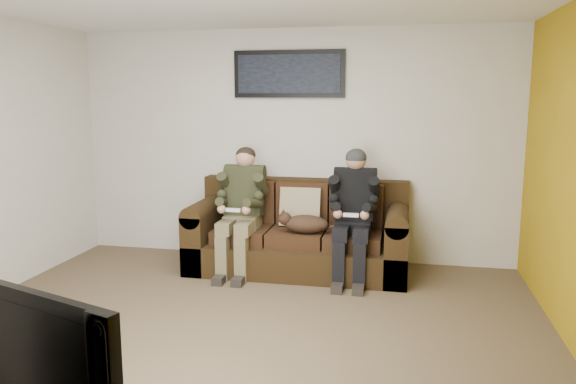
% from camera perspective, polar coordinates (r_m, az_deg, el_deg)
% --- Properties ---
extents(floor, '(5.00, 5.00, 0.00)m').
position_cam_1_polar(floor, '(4.58, -5.19, -14.29)').
color(floor, brown).
rests_on(floor, ground).
extents(wall_back, '(5.00, 0.00, 5.00)m').
position_cam_1_polar(wall_back, '(6.39, 0.48, 4.71)').
color(wall_back, beige).
rests_on(wall_back, ground).
extents(wall_front, '(5.00, 0.00, 5.00)m').
position_cam_1_polar(wall_front, '(2.21, -22.88, -5.78)').
color(wall_front, beige).
rests_on(wall_front, ground).
extents(sofa, '(2.31, 1.00, 0.94)m').
position_cam_1_polar(sofa, '(6.11, 1.20, -4.50)').
color(sofa, black).
rests_on(sofa, ground).
extents(throw_pillow, '(0.44, 0.21, 0.44)m').
position_cam_1_polar(throw_pillow, '(6.09, 1.28, -1.53)').
color(throw_pillow, tan).
rests_on(throw_pillow, sofa).
extents(throw_blanket, '(0.47, 0.23, 0.08)m').
position_cam_1_polar(throw_blanket, '(6.44, -4.45, 1.52)').
color(throw_blanket, '#C2BC8E').
rests_on(throw_blanket, sofa).
extents(person_left, '(0.51, 0.87, 1.32)m').
position_cam_1_polar(person_left, '(5.98, -4.74, -1.03)').
color(person_left, '#746948').
rests_on(person_left, sofa).
extents(person_right, '(0.51, 0.86, 1.33)m').
position_cam_1_polar(person_right, '(5.76, 6.69, -1.44)').
color(person_right, black).
rests_on(person_right, sofa).
extents(cat, '(0.66, 0.26, 0.24)m').
position_cam_1_polar(cat, '(5.79, 1.67, -3.22)').
color(cat, '#462C1B').
rests_on(cat, sofa).
extents(framed_poster, '(1.25, 0.05, 0.52)m').
position_cam_1_polar(framed_poster, '(6.35, 0.09, 11.91)').
color(framed_poster, black).
rests_on(framed_poster, wall_back).
extents(television, '(1.12, 0.52, 0.65)m').
position_cam_1_polar(television, '(2.77, -23.23, -14.64)').
color(television, black).
rests_on(television, tv_stand).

